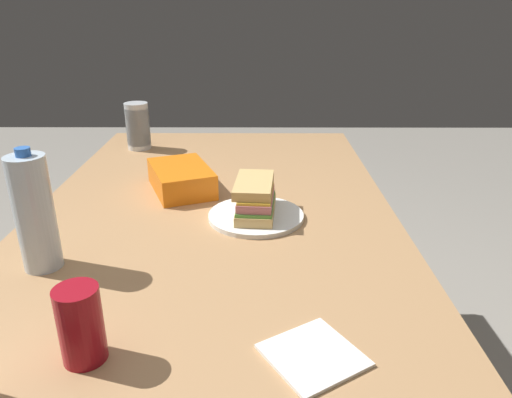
{
  "coord_description": "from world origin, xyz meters",
  "views": [
    {
      "loc": [
        -1.08,
        -0.11,
        1.26
      ],
      "look_at": [
        0.0,
        -0.11,
        0.81
      ],
      "focal_mm": 33.58,
      "sensor_mm": 36.0,
      "label": 1
    }
  ],
  "objects_px": {
    "sandwich": "(255,197)",
    "chip_bag": "(181,178)",
    "water_bottle_spare": "(35,213)",
    "dining_table": "(213,250)",
    "plastic_cup_stack": "(138,126)",
    "soda_can_red": "(81,325)",
    "paper_plate": "(256,215)"
  },
  "relations": [
    {
      "from": "sandwich",
      "to": "plastic_cup_stack",
      "type": "xyz_separation_m",
      "value": [
        0.6,
        0.43,
        0.03
      ]
    },
    {
      "from": "dining_table",
      "to": "sandwich",
      "type": "relative_size",
      "value": 8.8
    },
    {
      "from": "plastic_cup_stack",
      "to": "water_bottle_spare",
      "type": "distance_m",
      "value": 0.85
    },
    {
      "from": "dining_table",
      "to": "plastic_cup_stack",
      "type": "bearing_deg",
      "value": 27.61
    },
    {
      "from": "paper_plate",
      "to": "sandwich",
      "type": "height_order",
      "value": "sandwich"
    },
    {
      "from": "sandwich",
      "to": "plastic_cup_stack",
      "type": "distance_m",
      "value": 0.74
    },
    {
      "from": "water_bottle_spare",
      "to": "chip_bag",
      "type": "bearing_deg",
      "value": -26.83
    },
    {
      "from": "plastic_cup_stack",
      "to": "chip_bag",
      "type": "bearing_deg",
      "value": -152.62
    },
    {
      "from": "dining_table",
      "to": "sandwich",
      "type": "distance_m",
      "value": 0.18
    },
    {
      "from": "paper_plate",
      "to": "chip_bag",
      "type": "bearing_deg",
      "value": 48.44
    },
    {
      "from": "dining_table",
      "to": "paper_plate",
      "type": "xyz_separation_m",
      "value": [
        0.0,
        -0.11,
        0.1
      ]
    },
    {
      "from": "dining_table",
      "to": "chip_bag",
      "type": "relative_size",
      "value": 7.23
    },
    {
      "from": "sandwich",
      "to": "chip_bag",
      "type": "xyz_separation_m",
      "value": [
        0.19,
        0.21,
        -0.02
      ]
    },
    {
      "from": "soda_can_red",
      "to": "plastic_cup_stack",
      "type": "height_order",
      "value": "plastic_cup_stack"
    },
    {
      "from": "sandwich",
      "to": "soda_can_red",
      "type": "height_order",
      "value": "soda_can_red"
    },
    {
      "from": "dining_table",
      "to": "soda_can_red",
      "type": "relative_size",
      "value": 13.64
    },
    {
      "from": "soda_can_red",
      "to": "chip_bag",
      "type": "height_order",
      "value": "soda_can_red"
    },
    {
      "from": "dining_table",
      "to": "paper_plate",
      "type": "bearing_deg",
      "value": -87.97
    },
    {
      "from": "sandwich",
      "to": "dining_table",
      "type": "bearing_deg",
      "value": 94.09
    },
    {
      "from": "chip_bag",
      "to": "water_bottle_spare",
      "type": "bearing_deg",
      "value": -48.46
    },
    {
      "from": "paper_plate",
      "to": "soda_can_red",
      "type": "xyz_separation_m",
      "value": [
        -0.51,
        0.26,
        0.05
      ]
    },
    {
      "from": "dining_table",
      "to": "chip_bag",
      "type": "bearing_deg",
      "value": 28.09
    },
    {
      "from": "soda_can_red",
      "to": "paper_plate",
      "type": "bearing_deg",
      "value": -26.58
    },
    {
      "from": "soda_can_red",
      "to": "chip_bag",
      "type": "relative_size",
      "value": 0.53
    },
    {
      "from": "chip_bag",
      "to": "plastic_cup_stack",
      "type": "relative_size",
      "value": 1.38
    },
    {
      "from": "sandwich",
      "to": "water_bottle_spare",
      "type": "xyz_separation_m",
      "value": [
        -0.24,
        0.43,
        0.07
      ]
    },
    {
      "from": "dining_table",
      "to": "chip_bag",
      "type": "height_order",
      "value": "chip_bag"
    },
    {
      "from": "dining_table",
      "to": "soda_can_red",
      "type": "height_order",
      "value": "soda_can_red"
    },
    {
      "from": "chip_bag",
      "to": "dining_table",
      "type": "bearing_deg",
      "value": 6.47
    },
    {
      "from": "dining_table",
      "to": "soda_can_red",
      "type": "distance_m",
      "value": 0.55
    },
    {
      "from": "dining_table",
      "to": "plastic_cup_stack",
      "type": "distance_m",
      "value": 0.71
    },
    {
      "from": "dining_table",
      "to": "chip_bag",
      "type": "xyz_separation_m",
      "value": [
        0.19,
        0.1,
        0.13
      ]
    }
  ]
}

